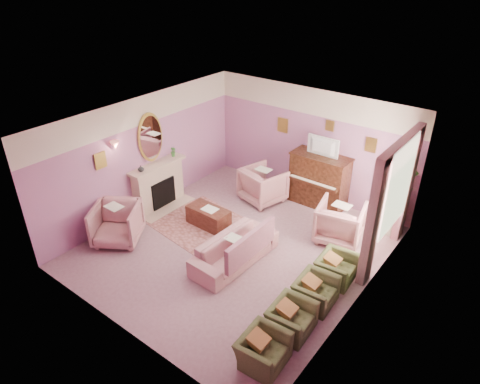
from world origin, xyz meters
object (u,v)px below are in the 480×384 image
Objects in this scene: piano at (319,181)px; olive_chair_d at (337,265)px; floral_armchair_front at (116,222)px; olive_chair_b at (292,315)px; coffee_table at (209,217)px; olive_chair_a at (263,346)px; sofa at (235,245)px; floral_armchair_right at (340,220)px; side_table at (391,217)px; olive_chair_c at (316,288)px; television at (322,146)px; floral_armchair_left at (263,183)px.

piano is 2.89m from olive_chair_d.
floral_armchair_front is 4.35m from olive_chair_b.
coffee_table is 3.98m from olive_chair_a.
olive_chair_a is (1.87, -1.68, -0.07)m from sofa.
side_table is at bearing 53.71° from floral_armchair_right.
olive_chair_b is 0.82m from olive_chair_c.
piano is 1.42× the size of floral_armchair_right.
coffee_table is 3.19m from olive_chair_d.
olive_chair_b is at bearing -67.21° from piano.
television is 3.13m from coffee_table.
side_table reaches higher than coffee_table.
piano is 1.42× the size of floral_armchair_front.
television is 1.04× the size of olive_chair_d.
floral_armchair_left is 2.34m from floral_armchair_right.
olive_chair_d is at bearing -53.82° from television.
television is 0.81× the size of floral_armchair_left.
side_table is (1.89, -0.06, -0.30)m from piano.
floral_armchair_left is 3.14m from side_table.
piano is 4.89m from floral_armchair_front.
side_table is (2.10, 3.05, -0.05)m from sofa.
olive_chair_c is (3.19, -0.73, 0.11)m from coffee_table.
olive_chair_a is at bearing -92.68° from side_table.
olive_chair_b is at bearing -90.00° from olive_chair_d.
floral_armchair_right is at bearing 98.41° from olive_chair_a.
floral_armchair_left and floral_armchair_right have the same top height.
olive_chair_c is (1.67, -3.15, -0.32)m from piano.
television reaches higher than sofa.
piano reaches higher than floral_armchair_front.
floral_armchair_left is (-1.19, -0.70, -0.16)m from piano.
sofa is 2.02× the size of floral_armchair_front.
floral_armchair_left and floral_armchair_front have the same top height.
piano is at bearing 117.90° from olive_chair_c.
piano is 0.95m from television.
olive_chair_b is (1.67, -3.97, -0.32)m from piano.
olive_chair_d is at bearing 90.00° from olive_chair_b.
floral_armchair_left is 1.41× the size of side_table.
floral_armchair_right is 2.13m from olive_chair_c.
olive_chair_d is at bearing 22.58° from sofa.
television is at bearing 57.34° from coffee_table.
sofa is 3.70m from side_table.
sofa reaches higher than coffee_table.
sofa is 2.06m from olive_chair_b.
olive_chair_a is at bearing -81.59° from floral_armchair_right.
coffee_table is 1.30× the size of olive_chair_c.
side_table is (0.22, 3.91, 0.02)m from olive_chair_b.
olive_chair_b is 1.10× the size of side_table.
piano is 4.32m from olive_chair_b.
floral_armchair_front reaches higher than olive_chair_c.
television is at bearing -90.00° from piano.
sofa is at bearing -93.78° from piano.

